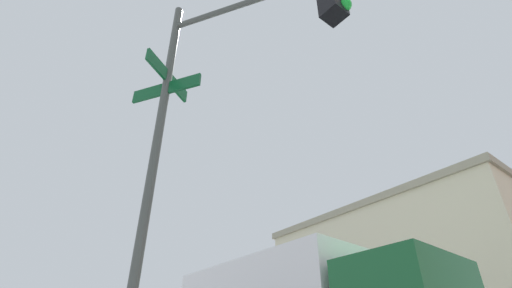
{
  "coord_description": "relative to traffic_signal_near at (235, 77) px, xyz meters",
  "views": [
    {
      "loc": [
        -3.24,
        -9.01,
        1.07
      ],
      "look_at": [
        -6.93,
        -6.06,
        3.98
      ],
      "focal_mm": 25.89,
      "sensor_mm": 36.0,
      "label": 1
    }
  ],
  "objects": [
    {
      "name": "traffic_signal_near",
      "position": [
        0.0,
        0.0,
        0.0
      ],
      "size": [
        2.83,
        1.83,
        6.18
      ],
      "color": "#474C47",
      "rests_on": "ground_plane"
    }
  ]
}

